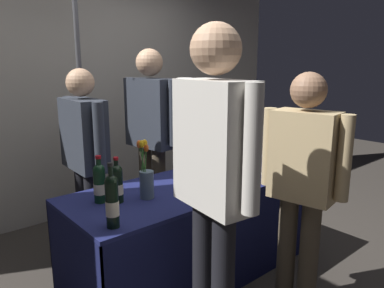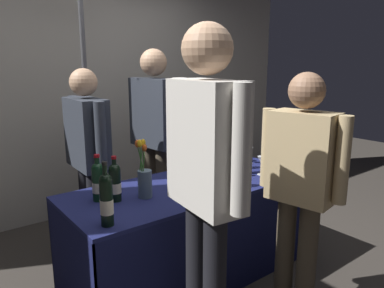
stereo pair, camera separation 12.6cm
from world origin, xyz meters
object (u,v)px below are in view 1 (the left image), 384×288
flower_vase (146,180)px  booth_signpost (80,80)px  vendor_presenter (151,126)px  tasting_table (192,211)px  display_bottle_0 (227,152)px  wine_glass_near_vendor (245,151)px  taster_foreground_right (214,168)px  wine_glass_near_taster (260,160)px  featured_wine_bottle (213,160)px  wine_glass_mid (191,179)px

flower_vase → booth_signpost: bearing=85.3°
vendor_presenter → tasting_table: bearing=-19.2°
display_bottle_0 → wine_glass_near_vendor: display_bottle_0 is taller
vendor_presenter → taster_foreground_right: taster_foreground_right is taller
booth_signpost → vendor_presenter: bearing=-37.8°
wine_glass_near_taster → display_bottle_0: bearing=110.1°
display_bottle_0 → flower_vase: size_ratio=0.87×
wine_glass_near_vendor → vendor_presenter: vendor_presenter is taller
tasting_table → flower_vase: (-0.41, -0.02, 0.34)m
featured_wine_bottle → wine_glass_near_taster: (0.36, -0.16, -0.04)m
wine_glass_mid → flower_vase: flower_vase is taller
vendor_presenter → taster_foreground_right: bearing=-30.0°
wine_glass_mid → flower_vase: 0.32m
display_bottle_0 → vendor_presenter: (-0.32, 0.65, 0.17)m
booth_signpost → wine_glass_mid: bearing=-80.6°
flower_vase → vendor_presenter: size_ratio=0.23×
featured_wine_bottle → booth_signpost: booth_signpost is taller
featured_wine_bottle → wine_glass_mid: 0.35m
wine_glass_mid → vendor_presenter: (0.27, 0.87, 0.23)m
wine_glass_near_vendor → vendor_presenter: (-0.58, 0.61, 0.21)m
wine_glass_mid → taster_foreground_right: (-0.33, -0.57, 0.27)m
wine_glass_mid → vendor_presenter: size_ratio=0.07×
tasting_table → featured_wine_bottle: (0.21, -0.00, 0.36)m
display_bottle_0 → vendor_presenter: size_ratio=0.20×
booth_signpost → featured_wine_bottle: bearing=-64.8°
display_bottle_0 → booth_signpost: bearing=128.0°
featured_wine_bottle → taster_foreground_right: taster_foreground_right is taller
taster_foreground_right → tasting_table: bearing=-26.3°
taster_foreground_right → booth_signpost: size_ratio=0.75×
display_bottle_0 → vendor_presenter: bearing=116.2°
flower_vase → wine_glass_mid: bearing=-18.0°
flower_vase → tasting_table: bearing=3.1°
flower_vase → vendor_presenter: vendor_presenter is taller
wine_glass_near_taster → wine_glass_mid: bearing=176.6°
wine_glass_near_vendor → booth_signpost: size_ratio=0.06×
featured_wine_bottle → wine_glass_mid: bearing=-160.3°
wine_glass_near_vendor → display_bottle_0: bearing=-172.0°
display_bottle_0 → wine_glass_mid: bearing=-159.3°
featured_wine_bottle → wine_glass_mid: featured_wine_bottle is taller
display_bottle_0 → taster_foreground_right: 1.23m
wine_glass_near_taster → taster_foreground_right: taster_foreground_right is taller
tasting_table → wine_glass_mid: wine_glass_mid is taller
wine_glass_near_vendor → wine_glass_mid: size_ratio=1.14×
featured_wine_bottle → taster_foreground_right: bearing=-133.8°
wine_glass_near_vendor → flower_vase: bearing=-172.0°
wine_glass_near_vendor → tasting_table: bearing=-169.3°
vendor_presenter → booth_signpost: 0.73m
wine_glass_near_taster → taster_foreground_right: (-1.02, -0.53, 0.25)m
display_bottle_0 → booth_signpost: (-0.79, 1.02, 0.58)m
wine_glass_near_taster → flower_vase: bearing=172.0°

